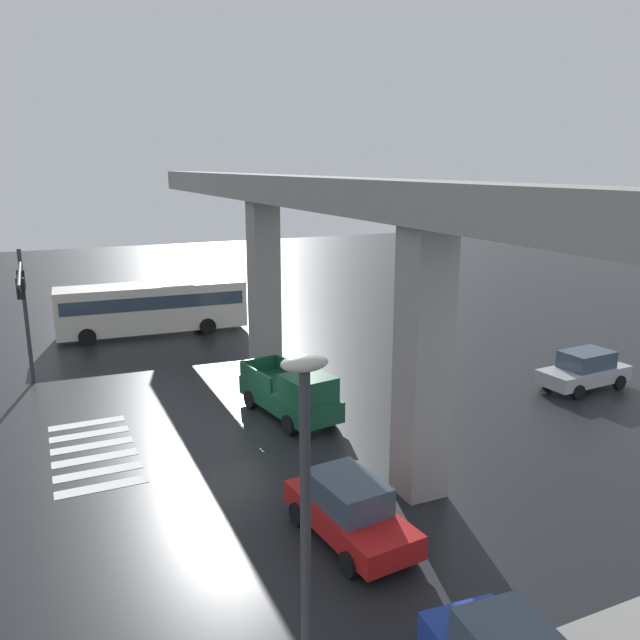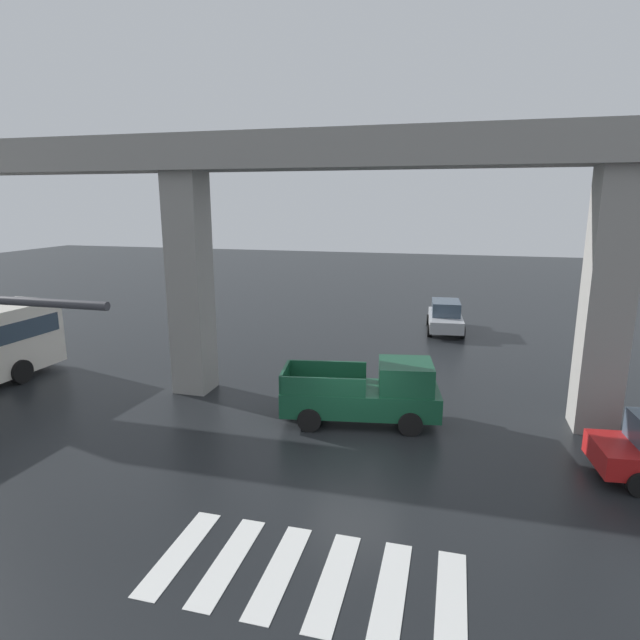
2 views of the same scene
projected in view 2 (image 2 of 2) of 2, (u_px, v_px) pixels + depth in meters
name	position (u px, v px, depth m)	size (l,w,h in m)	color
ground_plane	(356.00, 455.00, 14.98)	(120.00, 120.00, 0.00)	black
crosswalk_stripes	(306.00, 575.00, 10.16)	(6.05, 2.80, 0.01)	silver
elevated_overpass	(381.00, 179.00, 16.77)	(49.11, 1.88, 9.37)	gray
pickup_truck	(369.00, 393.00, 17.05)	(5.33, 2.68, 2.08)	#14472D
sedan_silver	(445.00, 316.00, 29.06)	(2.19, 4.41, 1.72)	#A8AAAF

